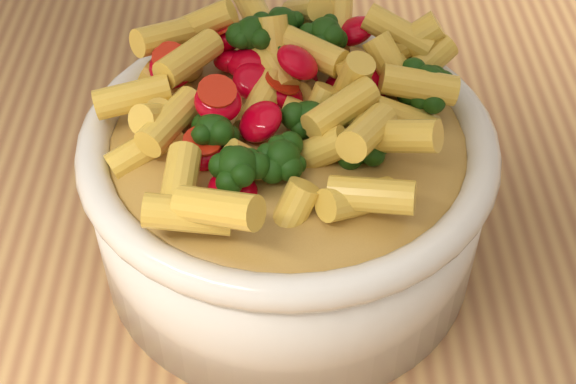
{
  "coord_description": "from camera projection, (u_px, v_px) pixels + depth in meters",
  "views": [
    {
      "loc": [
        -0.04,
        -0.26,
        1.27
      ],
      "look_at": [
        -0.04,
        0.06,
        0.95
      ],
      "focal_mm": 50.0,
      "sensor_mm": 36.0,
      "label": 1
    }
  ],
  "objects": [
    {
      "name": "serving_bowl",
      "position": [
        288.0,
        191.0,
        0.45
      ],
      "size": [
        0.22,
        0.22,
        0.1
      ],
      "color": "white",
      "rests_on": "table"
    },
    {
      "name": "pasta_salad",
      "position": [
        288.0,
        108.0,
        0.41
      ],
      "size": [
        0.18,
        0.18,
        0.04
      ],
      "color": "#FAD04F",
      "rests_on": "serving_bowl"
    }
  ]
}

